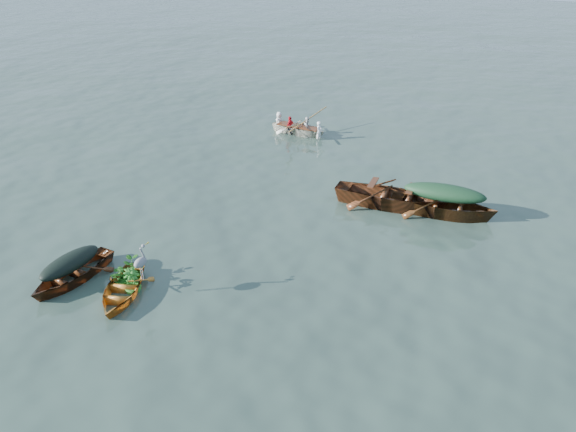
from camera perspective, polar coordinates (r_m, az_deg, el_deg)
name	(u,v)px	position (r m, az deg, el deg)	size (l,w,h in m)	color
ground	(235,270)	(15.02, -5.39, -5.50)	(140.00, 140.00, 0.00)	#33483D
yellow_dinghy	(123,296)	(14.58, -16.44, -7.78)	(1.21, 2.80, 0.73)	#BA6D24
dark_covered_boat	(73,281)	(15.56, -20.97, -6.14)	(1.23, 3.30, 0.80)	#572914
green_tarp_boat	(441,215)	(18.36, 15.32, 0.07)	(1.42, 4.57, 1.08)	#563314
open_wooden_boat	(390,207)	(18.54, 10.30, 0.91)	(1.57, 5.05, 1.22)	brown
rowed_boat	(299,134)	(24.90, 1.09, 8.31)	(1.06, 3.53, 0.80)	white
dark_tarp_cover	(69,261)	(15.26, -21.34, -4.25)	(0.67, 1.82, 0.40)	black
green_tarp_cover	(445,192)	(18.02, 15.63, 2.33)	(0.78, 2.52, 0.52)	#17381F
thwart_benches	(391,189)	(18.27, 10.47, 2.68)	(0.94, 2.53, 0.04)	#431F0F
heron	(141,267)	(13.99, -14.70, -5.06)	(0.28, 0.40, 0.92)	gray
dinghy_weeds	(128,261)	(14.64, -15.99, -4.43)	(0.70, 0.90, 0.60)	#19621A
rowers	(299,117)	(24.66, 1.11, 10.02)	(0.95, 2.47, 0.76)	white
oars	(299,125)	(24.77, 1.10, 9.25)	(2.60, 0.60, 0.06)	#A97D40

